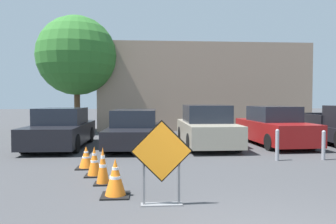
{
  "coord_description": "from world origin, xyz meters",
  "views": [
    {
      "loc": [
        -1.58,
        -3.45,
        1.88
      ],
      "look_at": [
        -0.59,
        9.73,
        1.34
      ],
      "focal_mm": 35.0,
      "sensor_mm": 36.0,
      "label": 1
    }
  ],
  "objects_px": {
    "road_closed_sign": "(162,159)",
    "traffic_cone_third": "(94,162)",
    "parked_car_third": "(207,128)",
    "bollard_nearest": "(277,144)",
    "traffic_cone_fourth": "(86,158)",
    "bollard_second": "(324,144)",
    "parked_car_fourth": "(274,127)",
    "traffic_cone_second": "(103,166)",
    "parked_car_second": "(134,130)",
    "traffic_cone_nearest": "(115,178)",
    "parked_car_nearest": "(61,129)"
  },
  "relations": [
    {
      "from": "road_closed_sign",
      "to": "bollard_nearest",
      "type": "xyz_separation_m",
      "value": [
        3.73,
        3.92,
        -0.33
      ]
    },
    {
      "from": "traffic_cone_third",
      "to": "bollard_second",
      "type": "bearing_deg",
      "value": 13.37
    },
    {
      "from": "road_closed_sign",
      "to": "parked_car_fourth",
      "type": "height_order",
      "value": "parked_car_fourth"
    },
    {
      "from": "parked_car_fourth",
      "to": "bollard_second",
      "type": "bearing_deg",
      "value": 90.75
    },
    {
      "from": "parked_car_nearest",
      "to": "bollard_nearest",
      "type": "xyz_separation_m",
      "value": [
        7.22,
        -3.32,
        -0.19
      ]
    },
    {
      "from": "traffic_cone_fourth",
      "to": "parked_car_third",
      "type": "height_order",
      "value": "parked_car_third"
    },
    {
      "from": "parked_car_second",
      "to": "traffic_cone_third",
      "type": "bearing_deg",
      "value": 83.08
    },
    {
      "from": "bollard_second",
      "to": "parked_car_third",
      "type": "bearing_deg",
      "value": 134.76
    },
    {
      "from": "traffic_cone_second",
      "to": "bollard_second",
      "type": "bearing_deg",
      "value": 20.37
    },
    {
      "from": "parked_car_third",
      "to": "traffic_cone_second",
      "type": "bearing_deg",
      "value": 58.05
    },
    {
      "from": "parked_car_third",
      "to": "parked_car_second",
      "type": "bearing_deg",
      "value": -3.15
    },
    {
      "from": "parked_car_third",
      "to": "road_closed_sign",
      "type": "bearing_deg",
      "value": 72.66
    },
    {
      "from": "traffic_cone_nearest",
      "to": "parked_car_second",
      "type": "bearing_deg",
      "value": 88.31
    },
    {
      "from": "road_closed_sign",
      "to": "traffic_cone_third",
      "type": "distance_m",
      "value": 2.81
    },
    {
      "from": "parked_car_fourth",
      "to": "parked_car_nearest",
      "type": "bearing_deg",
      "value": -2.59
    },
    {
      "from": "parked_car_second",
      "to": "bollard_nearest",
      "type": "relative_size",
      "value": 4.98
    },
    {
      "from": "bollard_nearest",
      "to": "bollard_second",
      "type": "relative_size",
      "value": 1.05
    },
    {
      "from": "parked_car_second",
      "to": "parked_car_third",
      "type": "bearing_deg",
      "value": 179.96
    },
    {
      "from": "traffic_cone_second",
      "to": "parked_car_second",
      "type": "xyz_separation_m",
      "value": [
        0.54,
        5.58,
        0.27
      ]
    },
    {
      "from": "parked_car_third",
      "to": "bollard_nearest",
      "type": "distance_m",
      "value": 3.44
    },
    {
      "from": "traffic_cone_fourth",
      "to": "parked_car_nearest",
      "type": "xyz_separation_m",
      "value": [
        -1.64,
        4.0,
        0.41
      ]
    },
    {
      "from": "traffic_cone_nearest",
      "to": "traffic_cone_fourth",
      "type": "xyz_separation_m",
      "value": [
        -1.0,
        2.61,
        -0.07
      ]
    },
    {
      "from": "parked_car_fourth",
      "to": "traffic_cone_second",
      "type": "bearing_deg",
      "value": 39.95
    },
    {
      "from": "parked_car_third",
      "to": "bollard_nearest",
      "type": "height_order",
      "value": "parked_car_third"
    },
    {
      "from": "road_closed_sign",
      "to": "bollard_second",
      "type": "distance_m",
      "value": 6.51
    },
    {
      "from": "parked_car_nearest",
      "to": "parked_car_second",
      "type": "relative_size",
      "value": 0.96
    },
    {
      "from": "traffic_cone_nearest",
      "to": "parked_car_second",
      "type": "xyz_separation_m",
      "value": [
        0.19,
        6.49,
        0.31
      ]
    },
    {
      "from": "traffic_cone_second",
      "to": "traffic_cone_fourth",
      "type": "relative_size",
      "value": 1.37
    },
    {
      "from": "traffic_cone_fourth",
      "to": "parked_car_second",
      "type": "xyz_separation_m",
      "value": [
        1.19,
        3.89,
        0.38
      ]
    },
    {
      "from": "road_closed_sign",
      "to": "traffic_cone_fourth",
      "type": "distance_m",
      "value": 3.77
    },
    {
      "from": "traffic_cone_nearest",
      "to": "bollard_second",
      "type": "height_order",
      "value": "bollard_second"
    },
    {
      "from": "parked_car_nearest",
      "to": "traffic_cone_fourth",
      "type": "bearing_deg",
      "value": 113.14
    },
    {
      "from": "traffic_cone_fourth",
      "to": "bollard_second",
      "type": "height_order",
      "value": "bollard_second"
    },
    {
      "from": "traffic_cone_nearest",
      "to": "bollard_second",
      "type": "distance_m",
      "value": 6.89
    },
    {
      "from": "traffic_cone_second",
      "to": "parked_car_second",
      "type": "distance_m",
      "value": 5.61
    },
    {
      "from": "traffic_cone_fourth",
      "to": "parked_car_nearest",
      "type": "bearing_deg",
      "value": 112.28
    },
    {
      "from": "traffic_cone_second",
      "to": "traffic_cone_third",
      "type": "height_order",
      "value": "traffic_cone_second"
    },
    {
      "from": "traffic_cone_nearest",
      "to": "traffic_cone_third",
      "type": "height_order",
      "value": "traffic_cone_nearest"
    },
    {
      "from": "traffic_cone_second",
      "to": "parked_car_fourth",
      "type": "bearing_deg",
      "value": 42.59
    },
    {
      "from": "road_closed_sign",
      "to": "traffic_cone_third",
      "type": "relative_size",
      "value": 2.09
    },
    {
      "from": "parked_car_nearest",
      "to": "traffic_cone_second",
      "type": "bearing_deg",
      "value": 112.78
    },
    {
      "from": "parked_car_third",
      "to": "bollard_second",
      "type": "bearing_deg",
      "value": 134.66
    },
    {
      "from": "traffic_cone_fourth",
      "to": "bollard_second",
      "type": "relative_size",
      "value": 0.66
    },
    {
      "from": "parked_car_second",
      "to": "bollard_second",
      "type": "relative_size",
      "value": 5.23
    },
    {
      "from": "parked_car_second",
      "to": "parked_car_third",
      "type": "height_order",
      "value": "parked_car_third"
    },
    {
      "from": "traffic_cone_third",
      "to": "traffic_cone_fourth",
      "type": "distance_m",
      "value": 0.97
    },
    {
      "from": "traffic_cone_second",
      "to": "parked_car_third",
      "type": "xyz_separation_m",
      "value": [
        3.37,
        5.42,
        0.34
      ]
    },
    {
      "from": "traffic_cone_second",
      "to": "bollard_second",
      "type": "height_order",
      "value": "bollard_second"
    },
    {
      "from": "parked_car_third",
      "to": "bollard_nearest",
      "type": "bearing_deg",
      "value": 117.05
    },
    {
      "from": "traffic_cone_fourth",
      "to": "traffic_cone_third",
      "type": "bearing_deg",
      "value": -68.72
    }
  ]
}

